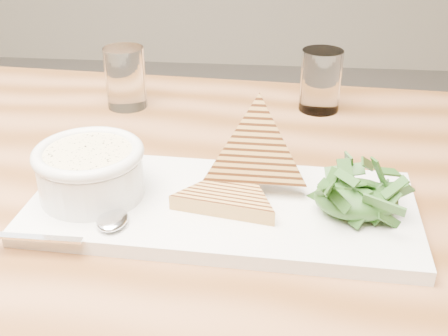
# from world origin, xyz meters

# --- Properties ---
(table_top) EXTENTS (1.39, 0.98, 0.04)m
(table_top) POSITION_xyz_m (0.15, 0.11, 0.75)
(table_top) COLOR #97613B
(table_top) RESTS_ON ground
(platter) EXTENTS (0.46, 0.22, 0.02)m
(platter) POSITION_xyz_m (0.24, 0.09, 0.78)
(platter) COLOR white
(platter) RESTS_ON table_top
(soup_bowl) EXTENTS (0.12, 0.12, 0.05)m
(soup_bowl) POSITION_xyz_m (0.09, 0.08, 0.81)
(soup_bowl) COLOR white
(soup_bowl) RESTS_ON platter
(soup) EXTENTS (0.10, 0.10, 0.01)m
(soup) POSITION_xyz_m (0.09, 0.08, 0.84)
(soup) COLOR beige
(soup) RESTS_ON soup_bowl
(bowl_rim) EXTENTS (0.13, 0.13, 0.01)m
(bowl_rim) POSITION_xyz_m (0.09, 0.08, 0.84)
(bowl_rim) COLOR white
(bowl_rim) RESTS_ON soup_bowl
(sandwich_flat) EXTENTS (0.17, 0.17, 0.02)m
(sandwich_flat) POSITION_xyz_m (0.25, 0.08, 0.79)
(sandwich_flat) COLOR #B48342
(sandwich_flat) RESTS_ON platter
(sandwich_lean) EXTENTS (0.15, 0.13, 0.16)m
(sandwich_lean) POSITION_xyz_m (0.28, 0.12, 0.83)
(sandwich_lean) COLOR #B48342
(sandwich_lean) RESTS_ON sandwich_flat
(salad_base) EXTENTS (0.09, 0.07, 0.04)m
(salad_base) POSITION_xyz_m (0.39, 0.08, 0.80)
(salad_base) COLOR #1E4213
(salad_base) RESTS_ON platter
(arugula_pile) EXTENTS (0.11, 0.10, 0.05)m
(arugula_pile) POSITION_xyz_m (0.39, 0.08, 0.81)
(arugula_pile) COLOR #2C5721
(arugula_pile) RESTS_ON platter
(spoon_bowl) EXTENTS (0.03, 0.05, 0.01)m
(spoon_bowl) POSITION_xyz_m (0.13, 0.03, 0.79)
(spoon_bowl) COLOR silver
(spoon_bowl) RESTS_ON platter
(spoon_handle) EXTENTS (0.11, 0.01, 0.00)m
(spoon_handle) POSITION_xyz_m (0.05, -0.01, 0.79)
(spoon_handle) COLOR silver
(spoon_handle) RESTS_ON platter
(glass_near) EXTENTS (0.07, 0.07, 0.10)m
(glass_near) POSITION_xyz_m (0.05, 0.40, 0.82)
(glass_near) COLOR white
(glass_near) RESTS_ON table_top
(glass_far) EXTENTS (0.07, 0.07, 0.10)m
(glass_far) POSITION_xyz_m (0.37, 0.42, 0.82)
(glass_far) COLOR white
(glass_far) RESTS_ON table_top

